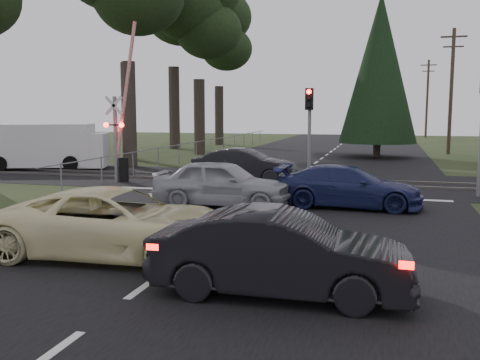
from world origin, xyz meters
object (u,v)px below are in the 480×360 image
(crossing_signal, at_px, (120,136))
(traffic_signal_center, at_px, (309,120))
(dark_car_far, at_px, (245,166))
(white_van, at_px, (50,146))
(silver_car, at_px, (222,183))
(cream_coupe, at_px, (117,223))
(utility_pole_mid, at_px, (451,89))
(dark_hatchback, at_px, (281,254))
(utility_pole_far, at_px, (427,97))
(blue_sedan, at_px, (349,187))

(crossing_signal, bearing_deg, traffic_signal_center, 6.15)
(dark_car_far, relative_size, white_van, 0.68)
(crossing_signal, xyz_separation_m, silver_car, (6.21, -4.71, -1.27))
(white_van, bearing_deg, silver_car, -53.97)
(traffic_signal_center, height_order, cream_coupe, traffic_signal_center)
(utility_pole_mid, distance_m, dark_hatchback, 33.66)
(crossing_signal, height_order, cream_coupe, crossing_signal)
(crossing_signal, relative_size, traffic_signal_center, 1.70)
(silver_car, bearing_deg, traffic_signal_center, -21.34)
(silver_car, height_order, dark_car_far, silver_car)
(dark_hatchback, distance_m, white_van, 23.09)
(utility_pole_far, height_order, white_van, utility_pole_far)
(dark_hatchback, height_order, white_van, white_van)
(traffic_signal_center, height_order, silver_car, traffic_signal_center)
(crossing_signal, xyz_separation_m, utility_pole_mid, (15.77, 20.21, 2.67))
(dark_hatchback, relative_size, silver_car, 0.98)
(utility_pole_far, distance_m, dark_car_far, 45.31)
(crossing_signal, relative_size, dark_car_far, 1.53)
(crossing_signal, distance_m, traffic_signal_center, 8.36)
(blue_sedan, bearing_deg, white_van, 66.51)
(utility_pole_mid, xyz_separation_m, dark_car_far, (-10.39, -18.92, -3.98))
(utility_pole_far, xyz_separation_m, dark_car_far, (-10.39, -43.92, -3.98))
(traffic_signal_center, distance_m, utility_pole_mid, 20.82)
(blue_sedan, relative_size, white_van, 0.71)
(utility_pole_mid, height_order, utility_pole_far, same)
(dark_hatchback, bearing_deg, utility_pole_far, -7.27)
(dark_hatchback, bearing_deg, silver_car, 22.68)
(dark_car_far, bearing_deg, silver_car, -173.31)
(traffic_signal_center, distance_m, white_van, 15.00)
(traffic_signal_center, distance_m, dark_car_far, 3.57)
(blue_sedan, bearing_deg, utility_pole_mid, -11.88)
(crossing_signal, height_order, dark_car_far, crossing_signal)
(traffic_signal_center, distance_m, blue_sedan, 5.45)
(crossing_signal, distance_m, utility_pole_far, 47.96)
(white_van, bearing_deg, dark_hatchback, -65.39)
(dark_hatchback, bearing_deg, white_van, 42.89)
(cream_coupe, bearing_deg, dark_car_far, -1.25)
(crossing_signal, xyz_separation_m, white_van, (-6.34, 3.88, -0.81))
(traffic_signal_center, relative_size, utility_pole_far, 0.46)
(traffic_signal_center, relative_size, blue_sedan, 0.86)
(cream_coupe, height_order, dark_hatchback, cream_coupe)
(white_van, bearing_deg, traffic_signal_center, -31.15)
(cream_coupe, bearing_deg, traffic_signal_center, -14.76)
(traffic_signal_center, xyz_separation_m, dark_car_far, (-2.89, 0.40, -2.06))
(utility_pole_far, bearing_deg, utility_pole_mid, -90.00)
(utility_pole_mid, xyz_separation_m, white_van, (-22.12, -16.34, -3.48))
(traffic_signal_center, height_order, dark_hatchback, traffic_signal_center)
(silver_car, relative_size, blue_sedan, 0.97)
(utility_pole_mid, bearing_deg, dark_hatchback, -100.37)
(traffic_signal_center, xyz_separation_m, utility_pole_mid, (7.50, 19.32, 1.92))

